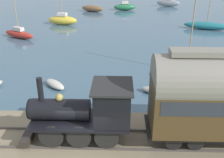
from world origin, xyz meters
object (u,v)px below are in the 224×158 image
sailboat_gray (168,3)px  sailboat_brown (92,8)px  sailboat_teal (207,26)px  rowboat_far_out (157,91)px  sailboat_white (187,66)px  steam_locomotive (90,109)px  rowboat_mid_harbor (55,84)px  sailboat_green (125,7)px  sailboat_yellow (63,20)px  sailboat_red (19,34)px

sailboat_gray → sailboat_brown: (-6.52, 15.42, -0.17)m
sailboat_teal → rowboat_far_out: 22.10m
sailboat_white → sailboat_teal: sailboat_white is taller
steam_locomotive → rowboat_mid_harbor: steam_locomotive is taller
sailboat_teal → sailboat_green: bearing=52.9°
steam_locomotive → sailboat_brown: size_ratio=0.56×
sailboat_teal → steam_locomotive: bearing=169.6°
steam_locomotive → sailboat_yellow: (28.60, 7.26, -1.61)m
sailboat_white → rowboat_far_out: 5.21m
rowboat_mid_harbor → sailboat_teal: bearing=4.6°
steam_locomotive → sailboat_gray: bearing=-13.9°
rowboat_mid_harbor → rowboat_far_out: bearing=-50.4°
steam_locomotive → sailboat_red: 23.75m
sailboat_white → sailboat_red: (10.56, 18.38, 0.02)m
steam_locomotive → sailboat_brown: bearing=5.5°
sailboat_gray → sailboat_yellow: bearing=148.1°
sailboat_gray → rowboat_mid_harbor: 42.27m
steam_locomotive → sailboat_green: 41.75m
sailboat_gray → sailboat_yellow: sailboat_yellow is taller
sailboat_green → sailboat_gray: (4.93, -9.23, 0.09)m
sailboat_green → sailboat_red: (-20.77, 13.46, -0.14)m
sailboat_teal → rowboat_mid_harbor: (-19.08, 17.02, -0.30)m
sailboat_white → sailboat_yellow: sailboat_yellow is taller
steam_locomotive → sailboat_red: (20.89, 11.16, -1.78)m
sailboat_gray → sailboat_white: bearing=-172.5°
rowboat_far_out → sailboat_green: bearing=27.7°
rowboat_far_out → sailboat_red: bearing=70.8°
sailboat_teal → rowboat_mid_harbor: 25.57m
steam_locomotive → sailboat_red: bearing=28.1°
sailboat_green → rowboat_far_out: (-35.49, -1.80, -0.47)m
sailboat_green → sailboat_gray: bearing=-68.5°
sailboat_brown → rowboat_far_out: (-33.89, -7.98, -0.39)m
sailboat_teal → sailboat_brown: bearing=68.4°
sailboat_teal → sailboat_yellow: bearing=100.3°
steam_locomotive → sailboat_yellow: sailboat_yellow is taller
sailboat_teal → sailboat_gray: sailboat_teal is taller
sailboat_gray → sailboat_yellow: (-17.98, 18.79, -0.06)m
sailboat_teal → sailboat_white: bearing=175.2°
steam_locomotive → sailboat_red: size_ratio=0.74×
sailboat_green → sailboat_brown: bearing=97.8°
rowboat_mid_harbor → sailboat_white: bearing=-26.7°
steam_locomotive → sailboat_gray: size_ratio=0.92×
sailboat_white → sailboat_brown: size_ratio=0.68×
sailboat_gray → sailboat_teal: bearing=-160.1°
steam_locomotive → sailboat_green: (41.66, -2.30, -1.63)m
sailboat_green → sailboat_yellow: sailboat_yellow is taller
sailboat_teal → sailboat_brown: size_ratio=0.67×
sailboat_yellow → sailboat_gray: bearing=-36.7°
sailboat_brown → rowboat_far_out: sailboat_brown is taller
sailboat_white → sailboat_gray: 36.52m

